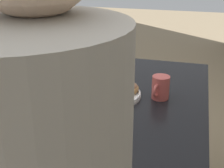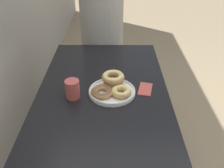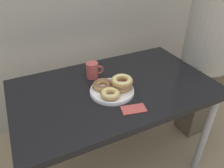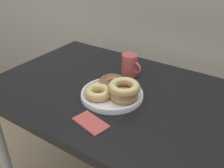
# 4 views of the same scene
# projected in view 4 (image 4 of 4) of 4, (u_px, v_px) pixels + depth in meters

# --- Properties ---
(dining_table) EXTENTS (1.23, 0.74, 0.74)m
(dining_table) POSITION_uv_depth(u_px,v_px,m) (126.00, 109.00, 1.10)
(dining_table) COLOR black
(dining_table) RESTS_ON ground_plane
(donut_plate) EXTENTS (0.26, 0.27, 0.09)m
(donut_plate) POSITION_uv_depth(u_px,v_px,m) (114.00, 90.00, 1.02)
(donut_plate) COLOR white
(donut_plate) RESTS_ON dining_table
(coffee_mug) EXTENTS (0.11, 0.08, 0.10)m
(coffee_mug) POSITION_uv_depth(u_px,v_px,m) (130.00, 65.00, 1.19)
(coffee_mug) COLOR #B74C47
(coffee_mug) RESTS_ON dining_table
(napkin) EXTENTS (0.14, 0.10, 0.01)m
(napkin) POSITION_uv_depth(u_px,v_px,m) (91.00, 123.00, 0.89)
(napkin) COLOR #BC4C47
(napkin) RESTS_ON dining_table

